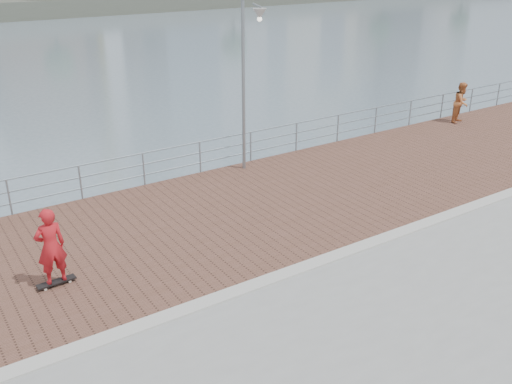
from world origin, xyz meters
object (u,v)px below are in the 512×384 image
skateboarder (51,246)px  bystander (461,102)px  street_lamp (250,52)px  guardrail (172,159)px

skateboarder → bystander: size_ratio=1.04×
street_lamp → skateboarder: 8.94m
guardrail → skateboarder: (-5.12, -4.49, 0.33)m
guardrail → street_lamp: 4.29m
street_lamp → skateboarder: bearing=-154.8°
guardrail → skateboarder: size_ratio=21.41×
street_lamp → skateboarder: (-7.60, -3.57, -3.06)m
guardrail → bystander: 13.53m
skateboarder → bystander: 18.97m
street_lamp → skateboarder: street_lamp is taller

